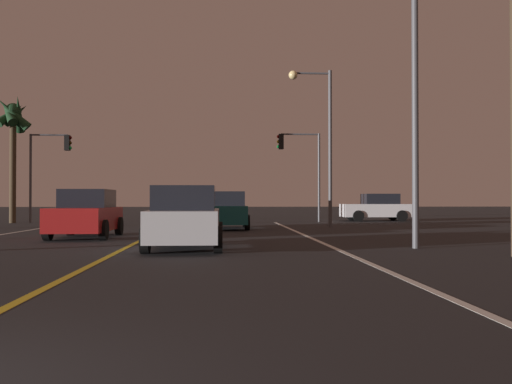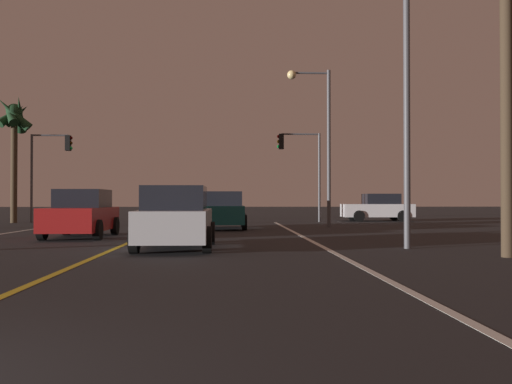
{
  "view_description": "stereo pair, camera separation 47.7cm",
  "coord_description": "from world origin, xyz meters",
  "px_view_note": "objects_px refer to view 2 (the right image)",
  "views": [
    {
      "loc": [
        2.67,
        -3.26,
        1.34
      ],
      "look_at": [
        4.63,
        29.07,
        1.78
      ],
      "focal_mm": 38.92,
      "sensor_mm": 36.0,
      "label": 1
    },
    {
      "loc": [
        3.15,
        -3.26,
        1.34
      ],
      "look_at": [
        4.63,
        29.07,
        1.78
      ],
      "focal_mm": 38.92,
      "sensor_mm": 36.0,
      "label": 2
    }
  ],
  "objects_px": {
    "car_ahead_far": "(224,211)",
    "traffic_light_near_left": "(51,157)",
    "car_oncoming": "(82,214)",
    "car_crossing_side": "(378,208)",
    "palm_tree_left_far": "(14,123)",
    "street_lamp_right_near": "(388,58)",
    "car_lead_same_lane": "(176,219)",
    "street_lamp_right_far": "(319,127)",
    "utility_pole_right": "(506,10)",
    "traffic_light_near_right": "(299,156)"
  },
  "relations": [
    {
      "from": "street_lamp_right_far",
      "to": "car_oncoming",
      "type": "bearing_deg",
      "value": 36.6
    },
    {
      "from": "traffic_light_near_right",
      "to": "street_lamp_right_near",
      "type": "distance_m",
      "value": 17.9
    },
    {
      "from": "palm_tree_left_far",
      "to": "street_lamp_right_near",
      "type": "bearing_deg",
      "value": -46.17
    },
    {
      "from": "car_crossing_side",
      "to": "street_lamp_right_near",
      "type": "distance_m",
      "value": 20.35
    },
    {
      "from": "utility_pole_right",
      "to": "palm_tree_left_far",
      "type": "height_order",
      "value": "utility_pole_right"
    },
    {
      "from": "car_ahead_far",
      "to": "traffic_light_near_left",
      "type": "relative_size",
      "value": 0.84
    },
    {
      "from": "car_oncoming",
      "to": "palm_tree_left_far",
      "type": "relative_size",
      "value": 0.59
    },
    {
      "from": "car_ahead_far",
      "to": "palm_tree_left_far",
      "type": "xyz_separation_m",
      "value": [
        -12.11,
        6.94,
        4.9
      ]
    },
    {
      "from": "car_oncoming",
      "to": "car_ahead_far",
      "type": "height_order",
      "value": "same"
    },
    {
      "from": "utility_pole_right",
      "to": "traffic_light_near_left",
      "type": "bearing_deg",
      "value": 129.9
    },
    {
      "from": "car_lead_same_lane",
      "to": "car_crossing_side",
      "type": "distance_m",
      "value": 21.82
    },
    {
      "from": "car_oncoming",
      "to": "utility_pole_right",
      "type": "xyz_separation_m",
      "value": [
        11.69,
        -7.27,
        4.94
      ]
    },
    {
      "from": "car_oncoming",
      "to": "street_lamp_right_near",
      "type": "distance_m",
      "value": 11.63
    },
    {
      "from": "car_oncoming",
      "to": "car_crossing_side",
      "type": "relative_size",
      "value": 1.0
    },
    {
      "from": "car_crossing_side",
      "to": "traffic_light_near_left",
      "type": "xyz_separation_m",
      "value": [
        -19.65,
        -1.4,
        2.98
      ]
    },
    {
      "from": "street_lamp_right_far",
      "to": "utility_pole_right",
      "type": "height_order",
      "value": "utility_pole_right"
    },
    {
      "from": "traffic_light_near_right",
      "to": "street_lamp_right_far",
      "type": "bearing_deg",
      "value": 92.51
    },
    {
      "from": "car_lead_same_lane",
      "to": "street_lamp_right_near",
      "type": "relative_size",
      "value": 0.52
    },
    {
      "from": "car_oncoming",
      "to": "traffic_light_near_left",
      "type": "height_order",
      "value": "traffic_light_near_left"
    },
    {
      "from": "traffic_light_near_left",
      "to": "street_lamp_right_far",
      "type": "distance_m",
      "value": 15.92
    },
    {
      "from": "car_lead_same_lane",
      "to": "street_lamp_right_near",
      "type": "distance_m",
      "value": 7.27
    },
    {
      "from": "car_crossing_side",
      "to": "utility_pole_right",
      "type": "xyz_separation_m",
      "value": [
        -2.77,
        -21.58,
        4.94
      ]
    },
    {
      "from": "street_lamp_right_near",
      "to": "car_ahead_far",
      "type": "bearing_deg",
      "value": -66.26
    },
    {
      "from": "street_lamp_right_near",
      "to": "utility_pole_right",
      "type": "bearing_deg",
      "value": 132.32
    },
    {
      "from": "street_lamp_right_near",
      "to": "car_crossing_side",
      "type": "bearing_deg",
      "value": -104.25
    },
    {
      "from": "car_lead_same_lane",
      "to": "traffic_light_near_left",
      "type": "height_order",
      "value": "traffic_light_near_left"
    },
    {
      "from": "traffic_light_near_right",
      "to": "street_lamp_right_far",
      "type": "relative_size",
      "value": 0.69
    },
    {
      "from": "street_lamp_right_near",
      "to": "utility_pole_right",
      "type": "distance_m",
      "value": 3.2
    },
    {
      "from": "car_oncoming",
      "to": "utility_pole_right",
      "type": "relative_size",
      "value": 0.39
    },
    {
      "from": "car_ahead_far",
      "to": "traffic_light_near_left",
      "type": "distance_m",
      "value": 12.91
    },
    {
      "from": "utility_pole_right",
      "to": "street_lamp_right_far",
      "type": "bearing_deg",
      "value": 98.28
    },
    {
      "from": "car_ahead_far",
      "to": "utility_pole_right",
      "type": "relative_size",
      "value": 0.39
    },
    {
      "from": "car_ahead_far",
      "to": "street_lamp_right_far",
      "type": "height_order",
      "value": "street_lamp_right_far"
    },
    {
      "from": "car_oncoming",
      "to": "car_crossing_side",
      "type": "bearing_deg",
      "value": 134.72
    },
    {
      "from": "car_oncoming",
      "to": "car_ahead_far",
      "type": "bearing_deg",
      "value": 138.05
    },
    {
      "from": "car_lead_same_lane",
      "to": "street_lamp_right_far",
      "type": "height_order",
      "value": "street_lamp_right_far"
    },
    {
      "from": "car_lead_same_lane",
      "to": "street_lamp_right_near",
      "type": "bearing_deg",
      "value": -92.18
    },
    {
      "from": "car_crossing_side",
      "to": "palm_tree_left_far",
      "type": "bearing_deg",
      "value": 4.89
    },
    {
      "from": "car_ahead_far",
      "to": "street_lamp_right_near",
      "type": "relative_size",
      "value": 0.52
    },
    {
      "from": "palm_tree_left_far",
      "to": "street_lamp_right_far",
      "type": "bearing_deg",
      "value": -17.7
    },
    {
      "from": "street_lamp_right_far",
      "to": "utility_pole_right",
      "type": "distance_m",
      "value": 14.57
    },
    {
      "from": "car_oncoming",
      "to": "traffic_light_near_left",
      "type": "relative_size",
      "value": 0.84
    },
    {
      "from": "car_crossing_side",
      "to": "street_lamp_right_near",
      "type": "xyz_separation_m",
      "value": [
        -4.89,
        -19.25,
        4.39
      ]
    },
    {
      "from": "car_crossing_side",
      "to": "street_lamp_right_near",
      "type": "height_order",
      "value": "street_lamp_right_near"
    },
    {
      "from": "car_oncoming",
      "to": "palm_tree_left_far",
      "type": "bearing_deg",
      "value": -150.19
    },
    {
      "from": "car_oncoming",
      "to": "traffic_light_near_right",
      "type": "xyz_separation_m",
      "value": [
        9.34,
        12.91,
        3.09
      ]
    },
    {
      "from": "car_ahead_far",
      "to": "street_lamp_right_near",
      "type": "xyz_separation_m",
      "value": [
        4.6,
        -10.46,
        4.39
      ]
    },
    {
      "from": "traffic_light_near_left",
      "to": "street_lamp_right_near",
      "type": "xyz_separation_m",
      "value": [
        14.76,
        -17.85,
        1.42
      ]
    },
    {
      "from": "car_ahead_far",
      "to": "street_lamp_right_far",
      "type": "relative_size",
      "value": 0.56
    },
    {
      "from": "traffic_light_near_left",
      "to": "street_lamp_right_near",
      "type": "bearing_deg",
      "value": -50.42
    }
  ]
}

